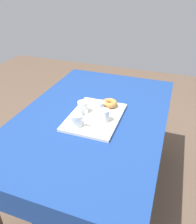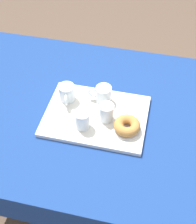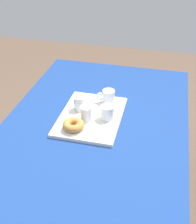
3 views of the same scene
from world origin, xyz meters
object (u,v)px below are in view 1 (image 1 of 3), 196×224
(water_glass_far, at_px, (104,116))
(water_glass_near, at_px, (100,108))
(serving_tray, at_px, (95,117))
(tea_mug_left, at_px, (83,108))
(donut_plate_left, at_px, (109,106))
(dining_table, at_px, (93,124))
(sugar_donut_left, at_px, (109,103))
(tea_mug_right, at_px, (77,121))

(water_glass_far, bearing_deg, water_glass_near, -144.53)
(serving_tray, relative_size, tea_mug_left, 4.09)
(water_glass_near, bearing_deg, donut_plate_left, 157.03)
(dining_table, distance_m, tea_mug_left, 0.16)
(water_glass_near, relative_size, sugar_donut_left, 0.73)
(tea_mug_right, height_order, donut_plate_left, tea_mug_right)
(serving_tray, bearing_deg, tea_mug_left, -97.30)
(serving_tray, xyz_separation_m, water_glass_near, (-0.05, 0.01, 0.05))
(dining_table, height_order, serving_tray, serving_tray)
(tea_mug_left, height_order, water_glass_near, water_glass_near)
(dining_table, xyz_separation_m, water_glass_near, (-0.01, 0.05, 0.15))
(serving_tray, xyz_separation_m, sugar_donut_left, (-0.15, 0.06, 0.04))
(tea_mug_left, bearing_deg, sugar_donut_left, 132.38)
(dining_table, xyz_separation_m, donut_plate_left, (-0.10, 0.09, 0.11))
(tea_mug_left, relative_size, tea_mug_right, 1.01)
(donut_plate_left, height_order, sugar_donut_left, sugar_donut_left)
(water_glass_far, bearing_deg, tea_mug_right, -51.96)
(water_glass_far, distance_m, donut_plate_left, 0.19)
(tea_mug_right, xyz_separation_m, water_glass_far, (-0.11, 0.14, -0.00))
(dining_table, relative_size, tea_mug_right, 13.76)
(donut_plate_left, bearing_deg, sugar_donut_left, 0.00)
(water_glass_far, xyz_separation_m, donut_plate_left, (-0.19, -0.02, -0.03))
(serving_tray, xyz_separation_m, tea_mug_left, (-0.01, -0.09, 0.05))
(water_glass_near, xyz_separation_m, water_glass_far, (0.09, 0.06, -0.00))
(water_glass_near, bearing_deg, serving_tray, -15.18)
(tea_mug_right, distance_m, donut_plate_left, 0.33)
(serving_tray, distance_m, sugar_donut_left, 0.16)
(dining_table, bearing_deg, sugar_donut_left, 139.72)
(dining_table, height_order, water_glass_far, water_glass_far)
(tea_mug_right, bearing_deg, donut_plate_left, 158.28)
(tea_mug_right, bearing_deg, sugar_donut_left, 158.28)
(sugar_donut_left, bearing_deg, tea_mug_right, -21.72)
(water_glass_far, height_order, donut_plate_left, water_glass_far)
(dining_table, xyz_separation_m, sugar_donut_left, (-0.10, 0.09, 0.14))
(water_glass_near, xyz_separation_m, donut_plate_left, (-0.10, 0.04, -0.03))
(water_glass_far, bearing_deg, serving_tray, -117.09)
(dining_table, bearing_deg, serving_tray, 37.09)
(tea_mug_left, xyz_separation_m, donut_plate_left, (-0.14, 0.15, -0.03))
(tea_mug_left, relative_size, water_glass_near, 1.33)
(donut_plate_left, bearing_deg, water_glass_far, 6.98)
(tea_mug_right, xyz_separation_m, donut_plate_left, (-0.30, 0.12, -0.03))
(tea_mug_left, relative_size, sugar_donut_left, 0.97)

